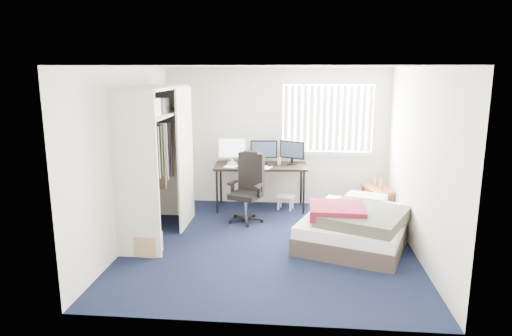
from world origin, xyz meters
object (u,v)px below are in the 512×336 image
object	(u,v)px
office_chair	(248,195)
nightstand	(377,191)
desk	(261,163)
bed	(356,225)

from	to	relation	value
office_chair	nightstand	distance (m)	2.23
office_chair	nightstand	world-z (taller)	office_chair
desk	office_chair	xyz separation A→B (m)	(-0.15, -0.73, -0.38)
desk	office_chair	distance (m)	0.84
nightstand	bed	size ratio (longest dim) A/B	0.35
office_chair	bed	distance (m)	1.87
desk	bed	bearing A→B (deg)	-45.87
desk	bed	distance (m)	2.24
desk	nightstand	bearing A→B (deg)	-6.39
desk	nightstand	xyz separation A→B (m)	(2.02, -0.23, -0.39)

